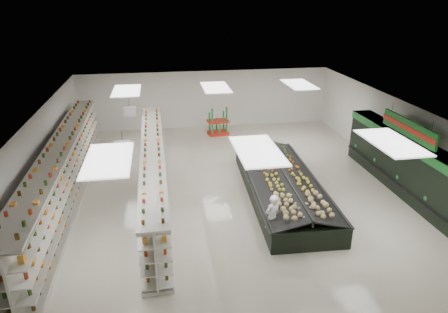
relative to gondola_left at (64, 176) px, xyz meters
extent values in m
plane|color=beige|center=(6.18, 0.01, -1.01)|extent=(16.00, 16.00, 0.00)
cube|color=white|center=(6.18, 0.01, 2.19)|extent=(14.00, 16.00, 0.02)
cube|color=white|center=(6.18, 8.01, 0.59)|extent=(14.00, 0.02, 3.20)
cube|color=white|center=(6.18, -7.99, 0.59)|extent=(14.00, 0.02, 3.20)
cube|color=white|center=(-0.82, 0.01, 0.59)|extent=(0.02, 16.00, 3.20)
cube|color=white|center=(13.18, 0.01, 0.59)|extent=(0.02, 16.00, 3.20)
cube|color=black|center=(12.73, -1.49, 0.09)|extent=(0.80, 8.00, 2.20)
cube|color=#1C6A27|center=(12.71, -1.49, 1.04)|extent=(0.85, 8.00, 0.30)
cube|color=black|center=(12.48, -1.49, -0.46)|extent=(0.55, 7.80, 0.15)
cube|color=silver|center=(12.58, -1.49, 0.34)|extent=(0.45, 7.70, 0.03)
cube|color=silver|center=(12.58, -1.49, 0.64)|extent=(0.45, 7.70, 0.03)
cube|color=white|center=(2.38, -1.99, 1.74)|extent=(0.50, 0.06, 0.40)
cube|color=red|center=(2.38, -1.99, 1.74)|extent=(0.52, 0.02, 0.12)
cylinder|color=black|center=(2.38, -1.99, 2.04)|extent=(0.01, 0.01, 0.50)
cube|color=white|center=(2.38, 2.01, 1.74)|extent=(0.50, 0.06, 0.40)
cube|color=red|center=(2.38, 2.01, 1.74)|extent=(0.52, 0.02, 0.12)
cylinder|color=black|center=(2.38, 2.01, 2.04)|extent=(0.01, 0.01, 0.50)
cube|color=#1C6A27|center=(12.43, -1.49, 1.64)|extent=(0.10, 3.20, 0.60)
cube|color=red|center=(12.37, -1.49, 1.64)|extent=(0.03, 3.20, 0.18)
cylinder|color=black|center=(12.43, -2.69, 2.04)|extent=(0.01, 0.01, 0.50)
cylinder|color=black|center=(12.43, -0.29, 2.04)|extent=(0.01, 0.01, 0.50)
cube|color=silver|center=(0.00, 0.00, -0.95)|extent=(1.08, 12.71, 0.13)
cube|color=silver|center=(0.00, 0.00, 0.05)|extent=(0.19, 12.70, 2.12)
cube|color=silver|center=(0.00, 0.00, 1.15)|extent=(1.08, 12.71, 0.08)
cube|color=silver|center=(-0.24, 0.00, -0.82)|extent=(0.59, 12.59, 0.03)
cube|color=silver|center=(-0.24, 0.00, -0.36)|extent=(0.59, 12.59, 0.03)
cube|color=silver|center=(-0.24, 0.00, 0.11)|extent=(0.59, 12.59, 0.03)
cube|color=silver|center=(-0.24, 0.00, 0.57)|extent=(0.59, 12.59, 0.03)
cube|color=silver|center=(-0.24, 0.00, 1.03)|extent=(0.59, 12.59, 0.03)
cube|color=silver|center=(0.24, 0.00, -0.82)|extent=(0.59, 12.59, 0.03)
cube|color=silver|center=(0.24, 0.00, -0.36)|extent=(0.59, 12.59, 0.03)
cube|color=silver|center=(0.24, 0.00, 0.11)|extent=(0.59, 12.59, 0.03)
cube|color=silver|center=(0.24, 0.00, 0.57)|extent=(0.59, 12.59, 0.03)
cube|color=silver|center=(0.24, 0.00, 1.03)|extent=(0.59, 12.59, 0.03)
cube|color=silver|center=(3.21, -0.11, -0.95)|extent=(0.92, 11.16, 0.11)
cube|color=silver|center=(3.21, -0.11, -0.08)|extent=(0.14, 11.16, 1.86)
cube|color=silver|center=(3.21, -0.11, 0.89)|extent=(0.92, 11.16, 0.07)
cube|color=silver|center=(3.00, -0.11, -0.84)|extent=(0.49, 11.06, 0.03)
cube|color=silver|center=(3.00, -0.11, -0.44)|extent=(0.49, 11.06, 0.03)
cube|color=silver|center=(3.00, -0.11, -0.03)|extent=(0.49, 11.06, 0.03)
cube|color=silver|center=(3.00, -0.11, 0.38)|extent=(0.49, 11.06, 0.03)
cube|color=silver|center=(3.00, -0.11, 0.78)|extent=(0.49, 11.06, 0.03)
cube|color=silver|center=(3.42, -0.11, -0.84)|extent=(0.49, 11.06, 0.03)
cube|color=silver|center=(3.42, -0.11, -0.44)|extent=(0.49, 11.06, 0.03)
cube|color=silver|center=(3.42, -0.11, -0.03)|extent=(0.49, 11.06, 0.03)
cube|color=silver|center=(3.42, -0.11, 0.38)|extent=(0.49, 11.06, 0.03)
cube|color=silver|center=(3.42, -0.11, 0.78)|extent=(0.49, 11.06, 0.03)
cube|color=black|center=(7.96, -0.98, -0.65)|extent=(2.80, 7.29, 0.72)
cube|color=#262626|center=(6.77, -0.92, -0.27)|extent=(0.40, 7.18, 0.06)
cube|color=#262626|center=(9.15, -1.03, -0.27)|extent=(0.40, 7.18, 0.06)
cube|color=black|center=(7.32, -0.95, -0.17)|extent=(1.66, 7.13, 0.37)
cube|color=black|center=(8.60, -1.01, -0.17)|extent=(1.66, 7.13, 0.37)
cube|color=#262626|center=(7.96, -0.98, -0.07)|extent=(0.39, 7.07, 0.26)
cube|color=red|center=(6.65, 6.50, -0.92)|extent=(1.16, 0.86, 0.18)
cube|color=red|center=(6.65, 6.50, -0.25)|extent=(1.21, 0.91, 0.09)
imported|color=white|center=(6.80, -3.66, -0.24)|extent=(0.66, 0.56, 1.54)
imported|color=#947A5B|center=(2.98, 4.28, -0.27)|extent=(0.66, 0.82, 1.47)
camera|label=1|loc=(3.59, -13.93, 6.18)|focal=32.00mm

